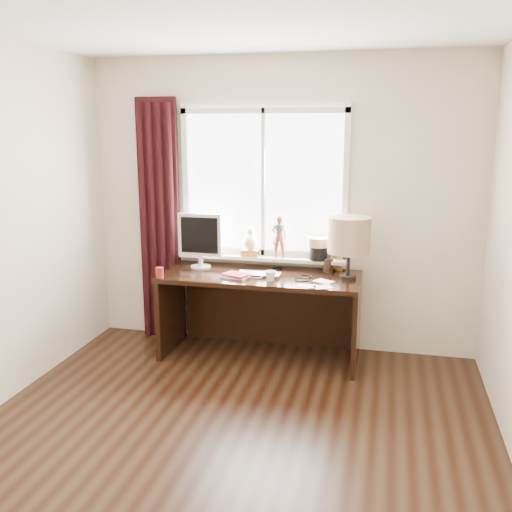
% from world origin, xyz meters
% --- Properties ---
extents(floor, '(3.50, 4.00, 0.00)m').
position_xyz_m(floor, '(0.00, 0.00, 0.00)').
color(floor, black).
rests_on(floor, ground).
extents(ceiling, '(3.50, 4.00, 0.00)m').
position_xyz_m(ceiling, '(0.00, 0.00, 2.60)').
color(ceiling, white).
rests_on(ceiling, wall_back).
extents(wall_back, '(3.50, 0.00, 2.60)m').
position_xyz_m(wall_back, '(0.00, 2.00, 1.30)').
color(wall_back, '#C8AF97').
rests_on(wall_back, ground).
extents(laptop, '(0.37, 0.24, 0.03)m').
position_xyz_m(laptop, '(-0.10, 1.58, 0.76)').
color(laptop, silver).
rests_on(laptop, desk).
extents(mug, '(0.12, 0.11, 0.09)m').
position_xyz_m(mug, '(0.03, 1.44, 0.80)').
color(mug, white).
rests_on(mug, desk).
extents(red_cup, '(0.07, 0.07, 0.09)m').
position_xyz_m(red_cup, '(-0.90, 1.33, 0.79)').
color(red_cup, maroon).
rests_on(red_cup, desk).
extents(window, '(1.52, 0.23, 1.40)m').
position_xyz_m(window, '(-0.14, 1.95, 1.30)').
color(window, white).
rests_on(window, ground).
extents(curtain, '(0.38, 0.09, 2.25)m').
position_xyz_m(curtain, '(-1.13, 1.91, 1.12)').
color(curtain, black).
rests_on(curtain, floor).
extents(desk, '(1.70, 0.70, 0.75)m').
position_xyz_m(desk, '(-0.10, 1.73, 0.51)').
color(desk, black).
rests_on(desk, floor).
extents(monitor, '(0.40, 0.18, 0.49)m').
position_xyz_m(monitor, '(-0.68, 1.75, 1.03)').
color(monitor, beige).
rests_on(monitor, desk).
extents(notebook_stack, '(0.26, 0.22, 0.03)m').
position_xyz_m(notebook_stack, '(-0.28, 1.49, 0.77)').
color(notebook_stack, beige).
rests_on(notebook_stack, desk).
extents(brush_holder, '(0.09, 0.09, 0.25)m').
position_xyz_m(brush_holder, '(0.45, 1.85, 0.81)').
color(brush_holder, black).
rests_on(brush_holder, desk).
extents(icon_frame, '(0.10, 0.04, 0.13)m').
position_xyz_m(icon_frame, '(0.53, 1.93, 0.81)').
color(icon_frame, gold).
rests_on(icon_frame, desk).
extents(table_lamp, '(0.35, 0.35, 0.52)m').
position_xyz_m(table_lamp, '(0.64, 1.67, 1.11)').
color(table_lamp, black).
rests_on(table_lamp, desk).
extents(loose_papers, '(0.30, 0.34, 0.00)m').
position_xyz_m(loose_papers, '(0.42, 1.41, 0.75)').
color(loose_papers, white).
rests_on(loose_papers, desk).
extents(desk_cables, '(0.42, 0.46, 0.01)m').
position_xyz_m(desk_cables, '(0.21, 1.64, 0.75)').
color(desk_cables, black).
rests_on(desk_cables, desk).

